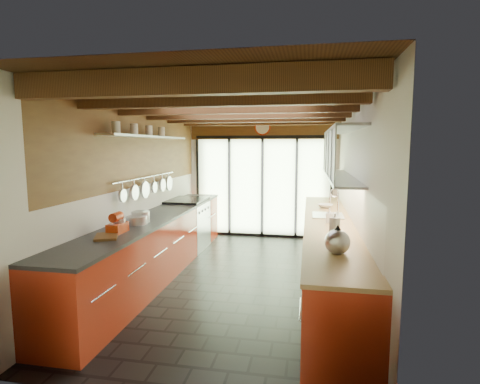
{
  "coord_description": "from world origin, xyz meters",
  "views": [
    {
      "loc": [
        0.98,
        -5.26,
        1.96
      ],
      "look_at": [
        -0.06,
        0.4,
        1.25
      ],
      "focal_mm": 28.0,
      "sensor_mm": 36.0,
      "label": 1
    }
  ],
  "objects": [
    {
      "name": "pot_large",
      "position": [
        -1.27,
        -0.55,
        1.0
      ],
      "size": [
        0.28,
        0.28,
        0.15
      ],
      "primitive_type": "cylinder",
      "rotation": [
        0.0,
        0.0,
        0.18
      ],
      "color": "silver",
      "rests_on": "left_counter"
    },
    {
      "name": "paper_towel",
      "position": [
        1.27,
        -1.16,
        1.05
      ],
      "size": [
        0.15,
        0.15,
        0.32
      ],
      "color": "white",
      "rests_on": "right_counter"
    },
    {
      "name": "right_counter",
      "position": [
        1.27,
        0.0,
        0.46
      ],
      "size": [
        0.68,
        5.0,
        0.92
      ],
      "color": "#AD2D16",
      "rests_on": "ground"
    },
    {
      "name": "range_stove",
      "position": [
        -1.28,
        1.45,
        0.47
      ],
      "size": [
        0.66,
        0.9,
        0.97
      ],
      "color": "silver",
      "rests_on": "ground"
    },
    {
      "name": "ceiling_beams",
      "position": [
        -0.0,
        0.38,
        2.46
      ],
      "size": [
        3.14,
        5.06,
        4.9
      ],
      "color": "#593316",
      "rests_on": "ground"
    },
    {
      "name": "kettle",
      "position": [
        1.27,
        -1.59,
        1.05
      ],
      "size": [
        0.28,
        0.32,
        0.29
      ],
      "color": "silver",
      "rests_on": "right_counter"
    },
    {
      "name": "soap_bottle",
      "position": [
        1.27,
        -0.12,
        1.02
      ],
      "size": [
        0.09,
        0.09,
        0.2
      ],
      "primitive_type": "imported",
      "rotation": [
        0.0,
        0.0,
        -0.01
      ],
      "color": "silver",
      "rests_on": "right_counter"
    },
    {
      "name": "glass_door",
      "position": [
        0.0,
        2.69,
        1.66
      ],
      "size": [
        2.95,
        0.1,
        2.9
      ],
      "color": "#C6EAAD",
      "rests_on": "ground"
    },
    {
      "name": "upper_cabinets_right",
      "position": [
        1.43,
        0.3,
        1.85
      ],
      "size": [
        0.34,
        3.0,
        3.0
      ],
      "color": "silver",
      "rests_on": "ground"
    },
    {
      "name": "stand_mixer",
      "position": [
        -1.27,
        -1.18,
        1.02
      ],
      "size": [
        0.16,
        0.28,
        0.25
      ],
      "color": "#BF340F",
      "rests_on": "left_counter"
    },
    {
      "name": "cutting_board",
      "position": [
        -1.27,
        -1.44,
        0.93
      ],
      "size": [
        0.36,
        0.4,
        0.03
      ],
      "primitive_type": "cube",
      "rotation": [
        0.0,
        0.0,
        0.43
      ],
      "color": "brown",
      "rests_on": "left_counter"
    },
    {
      "name": "pot_small",
      "position": [
        -1.27,
        -0.68,
        0.97
      ],
      "size": [
        0.32,
        0.32,
        0.11
      ],
      "primitive_type": "cylinder",
      "rotation": [
        0.0,
        0.0,
        0.15
      ],
      "color": "silver",
      "rests_on": "left_counter"
    },
    {
      "name": "ground",
      "position": [
        0.0,
        0.0,
        0.0
      ],
      "size": [
        5.5,
        5.5,
        0.0
      ],
      "primitive_type": "plane",
      "color": "black",
      "rests_on": "ground"
    },
    {
      "name": "left_counter",
      "position": [
        -1.28,
        0.0,
        0.46
      ],
      "size": [
        0.68,
        5.0,
        0.92
      ],
      "color": "#AD2D16",
      "rests_on": "ground"
    },
    {
      "name": "left_wall_fixtures",
      "position": [
        -1.47,
        0.25,
        1.8
      ],
      "size": [
        0.28,
        2.6,
        0.96
      ],
      "color": "silver",
      "rests_on": "ground"
    },
    {
      "name": "room_shell",
      "position": [
        0.0,
        0.0,
        1.65
      ],
      "size": [
        5.5,
        5.5,
        5.5
      ],
      "color": "silver",
      "rests_on": "ground"
    },
    {
      "name": "bowl",
      "position": [
        1.27,
        1.15,
        0.95
      ],
      "size": [
        0.31,
        0.31,
        0.06
      ],
      "primitive_type": "imported",
      "rotation": [
        0.0,
        0.0,
        -0.32
      ],
      "color": "silver",
      "rests_on": "right_counter"
    },
    {
      "name": "sink_assembly",
      "position": [
        1.29,
        0.4,
        0.96
      ],
      "size": [
        0.45,
        0.52,
        0.43
      ],
      "color": "silver",
      "rests_on": "right_counter"
    }
  ]
}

